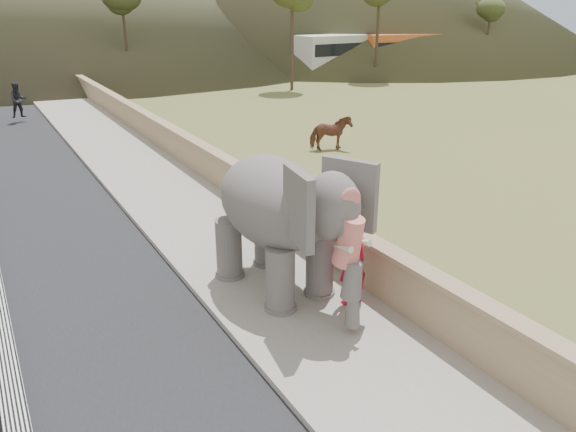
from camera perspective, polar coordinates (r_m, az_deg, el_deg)
The scene contains 10 objects.
ground at distance 8.62m, azimuth 14.09°, elevation -20.19°, with size 160.00×160.00×0.00m, color olive.
walkway at distance 16.21m, azimuth -10.58°, elevation 0.76°, with size 3.00×120.00×0.15m, color #9E9687.
parapet at distance 16.62m, azimuth -5.33°, elevation 3.28°, with size 0.30×120.00×1.10m, color tan.
cow at distance 22.49m, azimuth 4.35°, elevation 8.37°, with size 0.74×1.62×1.37m, color brown.
distant_car at distance 46.30m, azimuth 1.48°, elevation 14.99°, with size 1.70×4.23×1.44m, color #B7B6BD.
bus_white at distance 47.76m, azimuth 7.18°, elevation 16.02°, with size 2.50×11.00×3.10m, color silver.
bus_orange at distance 49.72m, azimuth 13.73°, elevation 15.80°, with size 2.50×11.00×3.10m, color orange.
elephant_and_man at distance 11.01m, azimuth -1.43°, elevation -0.53°, with size 2.51×4.14×2.82m.
motorcyclist at distance 30.60m, azimuth -27.16°, elevation 9.67°, with size 2.36×1.92×1.95m.
trees at distance 32.52m, azimuth -21.85°, elevation 16.85°, with size 46.87×41.05×9.77m.
Camera 1 is at (-4.80, -4.46, 5.59)m, focal length 35.00 mm.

